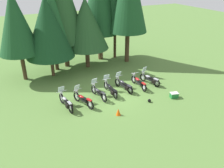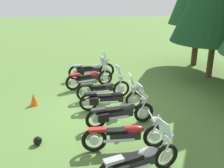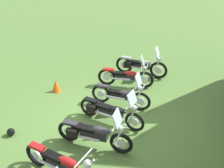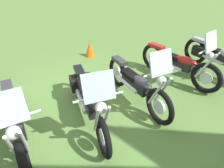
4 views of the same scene
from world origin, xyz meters
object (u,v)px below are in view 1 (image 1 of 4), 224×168
pine_tree_4 (86,24)px  picnic_cooler (174,95)px  motorcycle_2 (99,92)px  motorcycle_6 (150,79)px  motorcycle_0 (66,102)px  motorcycle_1 (83,99)px  motorcycle_3 (111,89)px  motorcycle_5 (139,82)px  pine_tree_1 (48,27)px  pine_tree_6 (115,2)px  pine_tree_2 (51,14)px  motorcycle_4 (124,85)px  traffic_cone (118,112)px  dropped_helmet (149,101)px  pine_tree_0 (16,22)px  pine_tree_3 (62,3)px

pine_tree_4 → picnic_cooler: (3.56, -8.67, -4.03)m
motorcycle_2 → motorcycle_6: 4.77m
motorcycle_0 → motorcycle_1: bearing=-102.6°
motorcycle_3 → picnic_cooler: motorcycle_3 is taller
motorcycle_2 → motorcycle_5: motorcycle_2 is taller
motorcycle_1 → pine_tree_1: (-0.67, 6.05, 3.91)m
motorcycle_6 → pine_tree_6: size_ratio=0.24×
motorcycle_6 → picnic_cooler: bearing=170.0°
pine_tree_2 → motorcycle_4: bearing=-61.0°
motorcycle_3 → traffic_cone: bearing=165.2°
pine_tree_2 → dropped_helmet: pine_tree_2 is taller
motorcycle_5 → pine_tree_2: size_ratio=0.31×
motorcycle_1 → dropped_helmet: (4.43, -1.79, -0.34)m
pine_tree_2 → traffic_cone: bearing=-80.3°
pine_tree_0 → pine_tree_3: pine_tree_3 is taller
pine_tree_4 → pine_tree_2: bearing=166.6°
motorcycle_2 → pine_tree_0: (-4.45, 5.90, 4.46)m
motorcycle_6 → dropped_helmet: bearing=128.6°
pine_tree_1 → pine_tree_6: 7.59m
motorcycle_4 → picnic_cooler: 3.93m
motorcycle_5 → pine_tree_6: (1.54, 7.29, 5.37)m
pine_tree_0 → pine_tree_4: bearing=2.4°
pine_tree_3 → pine_tree_6: size_ratio=1.10×
motorcycle_0 → pine_tree_4: (4.10, 6.49, 3.75)m
motorcycle_0 → motorcycle_3: (3.64, 0.45, -0.03)m
pine_tree_2 → picnic_cooler: (6.46, -9.36, -4.97)m
motorcycle_4 → motorcycle_6: bearing=-98.9°
picnic_cooler → motorcycle_6: bearing=96.4°
pine_tree_0 → pine_tree_3: (4.19, 1.38, 1.12)m
motorcycle_2 → motorcycle_6: motorcycle_2 is taller
motorcycle_0 → pine_tree_3: pine_tree_3 is taller
pine_tree_2 → picnic_cooler: 12.41m
motorcycle_6 → dropped_helmet: size_ratio=8.57×
motorcycle_3 → pine_tree_4: size_ratio=0.36×
pine_tree_1 → dropped_helmet: bearing=-57.0°
motorcycle_3 → motorcycle_5: (2.57, 0.05, -0.01)m
pine_tree_3 → pine_tree_6: bearing=1.8°
pine_tree_1 → pine_tree_6: size_ratio=0.80×
pine_tree_0 → picnic_cooler: 13.55m
pine_tree_1 → motorcycle_2: bearing=-69.7°
pine_tree_3 → dropped_helmet: pine_tree_3 is taller
motorcycle_3 → pine_tree_3: (-1.30, 7.17, 5.58)m
motorcycle_0 → pine_tree_1: 7.11m
motorcycle_6 → pine_tree_3: pine_tree_3 is taller
motorcycle_6 → pine_tree_4: (-3.26, 5.93, 3.77)m
motorcycle_5 → motorcycle_6: 1.15m
pine_tree_4 → dropped_helmet: bearing=-79.7°
motorcycle_1 → motorcycle_3: size_ratio=0.93×
motorcycle_6 → pine_tree_0: (-9.21, 5.68, 4.45)m
motorcycle_4 → pine_tree_1: 7.93m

